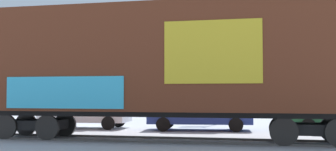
{
  "coord_description": "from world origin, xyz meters",
  "views": [
    {
      "loc": [
        3.91,
        -15.4,
        1.66
      ],
      "look_at": [
        1.36,
        1.63,
        2.42
      ],
      "focal_mm": 46.26,
      "sensor_mm": 36.0,
      "label": 1
    }
  ],
  "objects_px": {
    "parked_car_white": "(85,112)",
    "parked_car_blue": "(199,113)",
    "freight_car": "(163,61)",
    "flagpole": "(235,30)"
  },
  "relations": [
    {
      "from": "parked_car_white",
      "to": "parked_car_blue",
      "type": "relative_size",
      "value": 0.89
    },
    {
      "from": "parked_car_white",
      "to": "freight_car",
      "type": "bearing_deg",
      "value": -47.46
    },
    {
      "from": "flagpole",
      "to": "parked_car_white",
      "type": "relative_size",
      "value": 2.25
    },
    {
      "from": "freight_car",
      "to": "flagpole",
      "type": "relative_size",
      "value": 1.5
    },
    {
      "from": "freight_car",
      "to": "flagpole",
      "type": "xyz_separation_m",
      "value": [
        2.68,
        13.86,
        3.12
      ]
    },
    {
      "from": "freight_car",
      "to": "parked_car_blue",
      "type": "height_order",
      "value": "freight_car"
    },
    {
      "from": "parked_car_white",
      "to": "flagpole",
      "type": "bearing_deg",
      "value": 49.27
    },
    {
      "from": "flagpole",
      "to": "parked_car_white",
      "type": "bearing_deg",
      "value": -130.73
    },
    {
      "from": "parked_car_white",
      "to": "parked_car_blue",
      "type": "height_order",
      "value": "parked_car_white"
    },
    {
      "from": "freight_car",
      "to": "parked_car_white",
      "type": "height_order",
      "value": "freight_car"
    }
  ]
}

